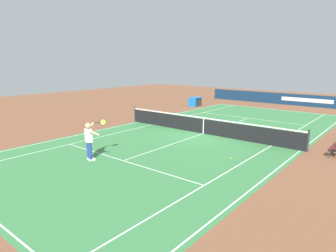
{
  "coord_description": "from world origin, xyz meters",
  "views": [
    {
      "loc": [
        14.46,
        9.09,
        4.13
      ],
      "look_at": [
        2.9,
        -0.36,
        0.9
      ],
      "focal_mm": 31.2,
      "sensor_mm": 36.0,
      "label": 1
    }
  ],
  "objects_px": {
    "tennis_player_near": "(89,139)",
    "equipment_cart_tarped": "(195,102)",
    "tennis_net": "(204,126)",
    "tennis_ball": "(231,159)"
  },
  "relations": [
    {
      "from": "tennis_net",
      "to": "tennis_ball",
      "type": "bearing_deg",
      "value": 46.77
    },
    {
      "from": "tennis_player_near",
      "to": "tennis_net",
      "type": "bearing_deg",
      "value": 170.51
    },
    {
      "from": "tennis_player_near",
      "to": "equipment_cart_tarped",
      "type": "relative_size",
      "value": 1.36
    },
    {
      "from": "tennis_ball",
      "to": "equipment_cart_tarped",
      "type": "bearing_deg",
      "value": -140.48
    },
    {
      "from": "tennis_player_near",
      "to": "tennis_ball",
      "type": "height_order",
      "value": "tennis_player_near"
    },
    {
      "from": "equipment_cart_tarped",
      "to": "tennis_player_near",
      "type": "bearing_deg",
      "value": 18.76
    },
    {
      "from": "tennis_net",
      "to": "tennis_ball",
      "type": "distance_m",
      "value": 4.83
    },
    {
      "from": "tennis_player_near",
      "to": "equipment_cart_tarped",
      "type": "height_order",
      "value": "tennis_player_near"
    },
    {
      "from": "tennis_player_near",
      "to": "equipment_cart_tarped",
      "type": "bearing_deg",
      "value": -161.24
    },
    {
      "from": "tennis_net",
      "to": "tennis_player_near",
      "type": "distance_m",
      "value": 7.32
    }
  ]
}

